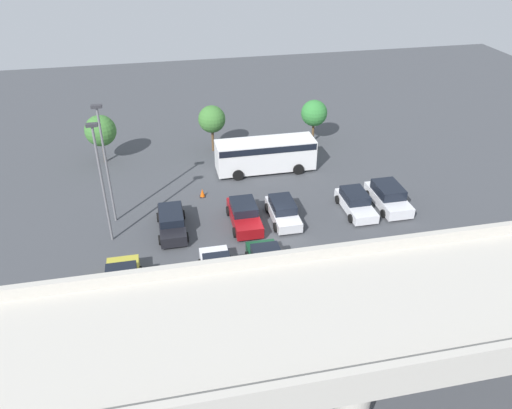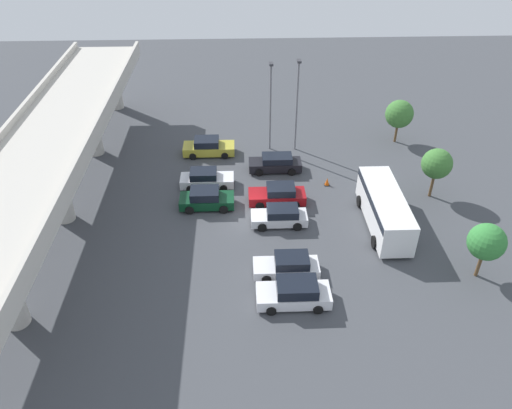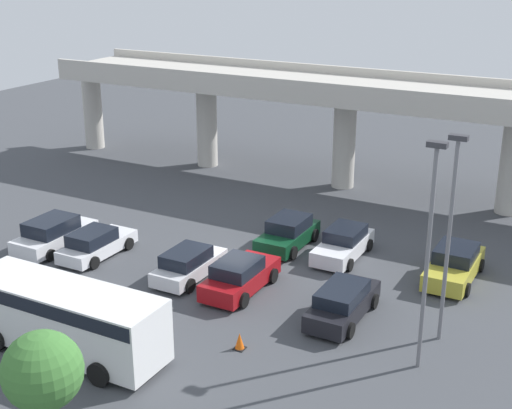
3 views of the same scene
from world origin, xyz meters
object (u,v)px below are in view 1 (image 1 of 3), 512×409
(parked_car_0, at_px, (388,196))
(lamp_post_near_aisle, at_px, (105,157))
(lamp_post_mid_lot, at_px, (101,176))
(parked_car_2, at_px, (283,211))
(tree_front_far_right, at_px, (100,131))
(parked_car_5, at_px, (172,222))
(parked_car_1, at_px, (356,202))
(tree_front_left, at_px, (314,113))
(shuttle_bus, at_px, (265,153))
(traffic_cone, at_px, (202,193))
(parked_car_4, at_px, (218,272))
(parked_car_6, at_px, (122,284))
(parked_car_3, at_px, (244,215))
(tree_front_centre, at_px, (212,119))
(parked_car_7, at_px, (267,263))

(parked_car_0, bearing_deg, lamp_post_near_aisle, -95.96)
(lamp_post_mid_lot, bearing_deg, parked_car_2, -179.74)
(lamp_post_near_aisle, bearing_deg, tree_front_far_right, -83.38)
(parked_car_0, relative_size, parked_car_5, 1.00)
(parked_car_1, distance_m, parked_car_2, 5.63)
(tree_front_left, bearing_deg, tree_front_far_right, 1.04)
(shuttle_bus, relative_size, traffic_cone, 12.00)
(tree_front_far_right, bearing_deg, lamp_post_near_aisle, 96.62)
(parked_car_4, distance_m, parked_car_6, 5.65)
(parked_car_3, distance_m, tree_front_centre, 13.03)
(lamp_post_mid_lot, bearing_deg, parked_car_0, -179.11)
(parked_car_6, height_order, lamp_post_mid_lot, lamp_post_mid_lot)
(parked_car_0, xyz_separation_m, parked_car_5, (16.32, 0.05, -0.05))
(parked_car_3, bearing_deg, parked_car_1, 90.33)
(lamp_post_near_aisle, bearing_deg, parked_car_1, 172.58)
(parked_car_7, distance_m, tree_front_centre, 18.78)
(parked_car_2, bearing_deg, parked_car_0, 91.82)
(parked_car_5, relative_size, lamp_post_mid_lot, 0.55)
(parked_car_0, height_order, tree_front_far_right, tree_front_far_right)
(parked_car_4, distance_m, tree_front_far_right, 20.03)
(parked_car_2, distance_m, tree_front_far_right, 18.28)
(parked_car_1, height_order, tree_front_left, tree_front_left)
(lamp_post_mid_lot, height_order, traffic_cone, lamp_post_mid_lot)
(tree_front_left, height_order, traffic_cone, tree_front_left)
(parked_car_5, relative_size, traffic_cone, 6.70)
(parked_car_3, bearing_deg, parked_car_6, -54.51)
(parked_car_1, xyz_separation_m, parked_car_7, (8.14, 5.85, 0.07))
(shuttle_bus, bearing_deg, parked_car_3, -113.05)
(tree_front_centre, relative_size, traffic_cone, 6.21)
(parked_car_5, height_order, parked_car_7, parked_car_7)
(parked_car_0, relative_size, parked_car_7, 1.08)
(parked_car_1, distance_m, parked_car_3, 8.48)
(parked_car_3, bearing_deg, parked_car_0, 91.15)
(parked_car_4, bearing_deg, parked_car_3, -24.84)
(parked_car_2, height_order, parked_car_6, parked_car_6)
(parked_car_1, height_order, parked_car_5, parked_car_5)
(parked_car_3, relative_size, lamp_post_mid_lot, 0.54)
(lamp_post_mid_lot, bearing_deg, traffic_cone, -146.05)
(parked_car_3, relative_size, parked_car_7, 1.06)
(lamp_post_mid_lot, bearing_deg, parked_car_6, 98.37)
(tree_front_centre, bearing_deg, shuttle_bus, 127.70)
(parked_car_4, distance_m, tree_front_left, 22.35)
(tree_front_left, bearing_deg, lamp_post_near_aisle, 29.85)
(shuttle_bus, bearing_deg, parked_car_6, -130.33)
(tree_front_left, bearing_deg, parked_car_3, 54.44)
(parked_car_2, xyz_separation_m, tree_front_centre, (3.38, -12.85, 2.38))
(traffic_cone, bearing_deg, lamp_post_mid_lot, 33.95)
(parked_car_3, xyz_separation_m, shuttle_bus, (-3.33, -7.83, 0.90))
(parked_car_5, bearing_deg, traffic_cone, 148.37)
(lamp_post_near_aisle, bearing_deg, tree_front_centre, -129.35)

